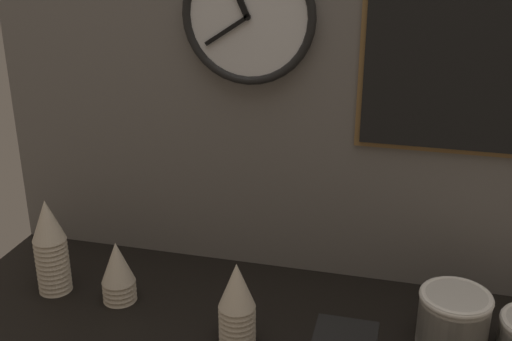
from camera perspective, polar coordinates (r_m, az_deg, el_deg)
ground_plane at (r=144.19cm, az=3.42°, el=-14.49°), size 160.00×56.00×4.00cm
wall_tiled_back at (r=145.69cm, az=5.95°, el=9.50°), size 160.00×3.00×105.00cm
cup_stack_left at (r=151.50cm, az=-12.18°, el=-8.78°), size 7.81×7.81×14.86cm
cup_stack_center at (r=134.07cm, az=-1.71°, el=-11.71°), size 7.81×7.81×18.51cm
cup_stack_far_left at (r=157.22cm, az=-17.81°, el=-6.42°), size 7.81×7.81×23.37cm
bowl_stack_right at (r=140.42cm, az=17.14°, el=-12.45°), size 14.77×14.77×12.33cm
wall_clock at (r=144.23cm, az=-0.69°, el=13.53°), size 30.44×2.70×30.44cm
menu_board at (r=140.33cm, az=18.02°, el=12.86°), size 41.35×1.32×59.04cm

